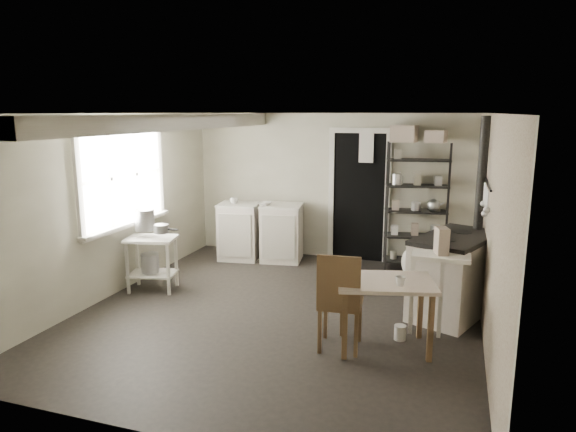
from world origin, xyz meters
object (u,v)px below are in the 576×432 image
(shelf_rack, at_px, (416,206))
(base_cabinets, at_px, (261,231))
(prep_table, at_px, (152,261))
(flour_sack, at_px, (415,262))
(chair, at_px, (341,301))
(work_table, at_px, (384,312))
(stockpot, at_px, (145,220))
(stove, at_px, (454,278))

(shelf_rack, bearing_deg, base_cabinets, 176.18)
(prep_table, distance_m, flour_sack, 3.62)
(chair, relative_size, flour_sack, 2.18)
(prep_table, height_order, flour_sack, prep_table)
(base_cabinets, relative_size, shelf_rack, 0.72)
(work_table, relative_size, chair, 0.93)
(shelf_rack, height_order, chair, shelf_rack)
(base_cabinets, relative_size, work_table, 1.47)
(base_cabinets, xyz_separation_m, work_table, (2.30, -2.56, -0.08))
(shelf_rack, height_order, flour_sack, shelf_rack)
(stockpot, bearing_deg, stove, 5.41)
(prep_table, relative_size, shelf_rack, 0.38)
(stove, bearing_deg, shelf_rack, 130.71)
(chair, bearing_deg, prep_table, 157.08)
(base_cabinets, distance_m, work_table, 3.45)
(stockpot, xyz_separation_m, work_table, (3.22, -0.77, -0.56))
(stove, relative_size, chair, 1.19)
(base_cabinets, height_order, shelf_rack, shelf_rack)
(stockpot, relative_size, flour_sack, 0.60)
(shelf_rack, xyz_separation_m, flour_sack, (0.06, -0.49, -0.71))
(stove, distance_m, chair, 1.64)
(chair, bearing_deg, stockpot, 157.49)
(shelf_rack, height_order, work_table, shelf_rack)
(chair, xyz_separation_m, flour_sack, (0.53, 2.48, -0.24))
(shelf_rack, bearing_deg, stove, -81.98)
(work_table, xyz_separation_m, chair, (-0.41, -0.12, 0.10))
(shelf_rack, bearing_deg, flour_sack, -93.84)
(base_cabinets, height_order, stove, base_cabinets)
(work_table, bearing_deg, prep_table, 166.25)
(base_cabinets, height_order, work_table, base_cabinets)
(base_cabinets, bearing_deg, stove, -34.55)
(stockpot, relative_size, stove, 0.23)
(prep_table, bearing_deg, work_table, -13.75)
(work_table, xyz_separation_m, flour_sack, (0.11, 2.36, -0.14))
(stockpot, distance_m, chair, 2.98)
(stockpot, bearing_deg, shelf_rack, 32.40)
(base_cabinets, xyz_separation_m, flour_sack, (2.42, -0.21, -0.22))
(shelf_rack, xyz_separation_m, stove, (0.58, -1.71, -0.51))
(chair, distance_m, flour_sack, 2.55)
(chair, height_order, flour_sack, chair)
(prep_table, xyz_separation_m, shelf_rack, (3.19, 2.08, 0.55))
(shelf_rack, distance_m, work_table, 2.91)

